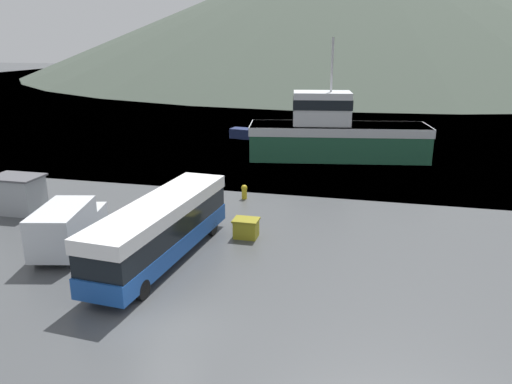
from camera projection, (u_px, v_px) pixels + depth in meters
ground_plane at (165, 328)px, 19.30m from camera, size 400.00×400.00×0.00m
water_surface at (352, 77)px, 147.77m from camera, size 240.00×240.00×0.00m
hill_backdrop at (357, 6)px, 173.19m from camera, size 220.02×220.02×44.18m
tour_bus at (161, 227)px, 24.78m from camera, size 3.32×11.25×3.10m
delivery_van at (67, 226)px, 26.21m from camera, size 3.51×6.51×2.50m
fishing_boat at (335, 133)px, 46.31m from camera, size 16.94×7.43×10.91m
storage_bin at (246, 228)px, 28.01m from camera, size 1.42×1.13×1.08m
dock_kiosk at (18, 194)px, 31.92m from camera, size 3.13×2.21×2.42m
small_boat at (258, 134)px, 55.73m from camera, size 6.68×2.69×1.09m
mooring_bollard at (244, 191)px, 34.82m from camera, size 0.41×0.41×1.01m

